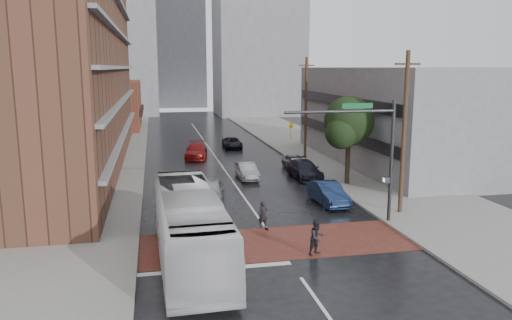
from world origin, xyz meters
TOP-DOWN VIEW (x-y plane):
  - ground at (0.00, 0.00)m, footprint 160.00×160.00m
  - crosswalk at (0.00, 0.50)m, footprint 14.00×5.00m
  - sidewalk_west at (-11.50, 25.00)m, footprint 9.00×90.00m
  - sidewalk_east at (11.50, 25.00)m, footprint 9.00×90.00m
  - apartment_block at (-14.00, 24.00)m, footprint 10.00×44.00m
  - storefront_west at (-12.00, 54.00)m, footprint 8.00×16.00m
  - building_east at (16.50, 20.00)m, footprint 11.00×26.00m
  - distant_tower_west at (-14.00, 78.00)m, footprint 18.00×16.00m
  - distant_tower_east at (14.00, 72.00)m, footprint 16.00×14.00m
  - distant_tower_center at (0.00, 95.00)m, footprint 12.00×10.00m
  - street_tree at (8.52, 12.03)m, footprint 4.20×4.10m
  - signal_mast at (5.85, 2.50)m, footprint 6.50×0.30m
  - utility_pole_near at (8.80, 4.00)m, footprint 1.60×0.26m
  - utility_pole_far at (8.80, 24.00)m, footprint 1.60×0.26m
  - transit_bus at (-4.56, -1.00)m, footprint 3.17×12.20m
  - pedestrian_a at (-0.14, 3.00)m, footprint 0.60×0.42m
  - pedestrian_b at (1.55, -1.50)m, footprint 1.04×0.95m
  - car_travel_a at (-2.47, 9.16)m, footprint 2.59×4.90m
  - car_travel_b at (1.28, 15.72)m, footprint 1.48×4.03m
  - car_travel_c at (-1.96, 26.10)m, footprint 2.82×5.36m
  - suv_travel at (2.58, 31.74)m, footprint 2.06×4.32m
  - car_parked_near at (5.20, 7.08)m, footprint 1.75×4.53m
  - car_parked_mid at (5.99, 14.99)m, footprint 2.14×5.05m
  - car_parked_far at (6.30, 18.93)m, footprint 1.85×3.95m

SIDE VIEW (x-z plane):
  - ground at x=0.00m, z-range 0.00..0.00m
  - crosswalk at x=0.00m, z-range 0.00..0.02m
  - sidewalk_west at x=-11.50m, z-range 0.00..0.15m
  - sidewalk_east at x=11.50m, z-range 0.00..0.15m
  - suv_travel at x=2.58m, z-range 0.00..1.19m
  - car_parked_far at x=6.30m, z-range 0.00..1.31m
  - car_travel_b at x=1.28m, z-range 0.00..1.32m
  - car_parked_mid at x=5.99m, z-range 0.00..1.45m
  - car_parked_near at x=5.20m, z-range 0.00..1.47m
  - car_travel_c at x=-1.96m, z-range 0.00..1.48m
  - pedestrian_a at x=-0.14m, z-range 0.00..1.55m
  - car_travel_a at x=-2.47m, z-range 0.00..1.59m
  - pedestrian_b at x=1.55m, z-range 0.00..1.74m
  - transit_bus at x=-4.56m, z-range 0.00..3.38m
  - storefront_west at x=-12.00m, z-range 0.00..7.00m
  - building_east at x=16.50m, z-range 0.00..9.00m
  - signal_mast at x=5.85m, z-range 1.13..8.33m
  - street_tree at x=8.52m, z-range 1.28..8.18m
  - utility_pole_near at x=8.80m, z-range 0.14..10.14m
  - utility_pole_far at x=8.80m, z-range 0.14..10.14m
  - distant_tower_center at x=0.00m, z-range 0.00..24.00m
  - apartment_block at x=-14.00m, z-range 0.00..28.00m
  - distant_tower_west at x=-14.00m, z-range 0.00..32.00m
  - distant_tower_east at x=14.00m, z-range 0.00..36.00m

